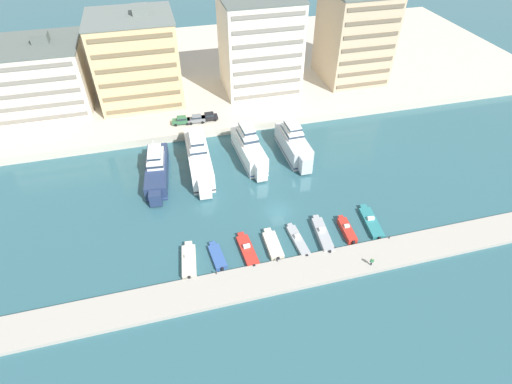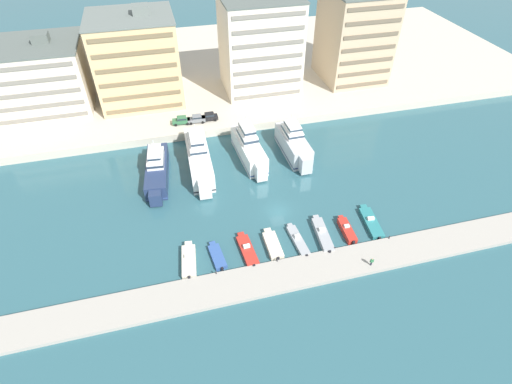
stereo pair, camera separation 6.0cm
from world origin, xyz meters
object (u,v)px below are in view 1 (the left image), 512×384
Objects in this scene: motorboat_grey_center_right at (322,234)px; car_grey_left at (196,119)px; motorboat_blue_left at (217,256)px; car_green_far_left at (181,120)px; yacht_white_left at (199,157)px; yacht_navy_far_left at (157,169)px; car_black_mid_left at (209,117)px; motorboat_grey_center at (298,240)px; pedestrian_near_edge at (372,261)px; yacht_silver_center_left at (294,144)px; motorboat_cream_center_left at (273,245)px; motorboat_cream_far_left at (189,261)px; motorboat_red_mid_left at (247,250)px; motorboat_red_mid_right at (347,230)px; motorboat_teal_right at (371,222)px; yacht_white_mid_left at (249,148)px.

car_grey_left is (-15.75, 39.52, 2.26)m from motorboat_grey_center_right.
motorboat_blue_left is 39.77m from car_grey_left.
car_green_far_left is at bearing 176.45° from car_grey_left.
yacht_white_left is 24.98m from motorboat_blue_left.
yacht_navy_far_left is 20.96m from car_black_mid_left.
motorboat_grey_center is 12.38m from pedestrian_near_edge.
yacht_silver_center_left is 26.88m from car_green_far_left.
motorboat_grey_center reaches higher than motorboat_cream_center_left.
motorboat_cream_far_left is at bearing -82.12° from yacht_navy_far_left.
motorboat_red_mid_left is at bearing -0.22° from motorboat_cream_far_left.
car_green_far_left reaches higher than motorboat_red_mid_right.
motorboat_teal_right is at bearing -32.75° from yacht_navy_far_left.
yacht_white_left reaches higher than motorboat_red_mid_left.
car_grey_left reaches higher than pedestrian_near_edge.
motorboat_cream_center_left is 41.20m from car_green_far_left.
motorboat_red_mid_left is at bearing -86.30° from car_grey_left.
yacht_white_left is at bearing 77.88° from motorboat_cream_far_left.
yacht_silver_center_left reaches higher than car_grey_left.
yacht_silver_center_left is 27.30m from motorboat_cream_center_left.
motorboat_grey_center_right is 42.60m from car_grey_left.
motorboat_cream_far_left is at bearing 179.78° from motorboat_red_mid_left.
car_green_far_left reaches higher than pedestrian_near_edge.
yacht_white_left is 13.14× the size of pedestrian_near_edge.
motorboat_cream_center_left is 4.31× the size of pedestrian_near_edge.
car_green_far_left is (-28.65, 39.02, 2.40)m from motorboat_teal_right.
motorboat_blue_left is at bearing -0.73° from motorboat_cream_far_left.
pedestrian_near_edge is at bearing -117.20° from motorboat_teal_right.
yacht_navy_far_left is at bearing 147.25° from motorboat_teal_right.
car_green_far_left is at bearing 120.70° from motorboat_red_mid_right.
yacht_white_left is 20.32m from yacht_silver_center_left.
motorboat_blue_left is (7.79, -23.61, -1.67)m from yacht_navy_far_left.
motorboat_cream_far_left is at bearing 179.77° from motorboat_grey_center.
motorboat_red_mid_left is at bearing -90.62° from car_black_mid_left.
pedestrian_near_edge is at bearing -40.90° from motorboat_grey_center.
car_black_mid_left is (-3.92, 39.83, 2.33)m from motorboat_cream_center_left.
yacht_silver_center_left reaches higher than motorboat_grey_center.
yacht_navy_far_left is at bearing 118.48° from motorboat_red_mid_left.
yacht_white_mid_left is 19.22m from car_green_far_left.
motorboat_red_mid_right is 1.54× the size of car_green_far_left.
car_grey_left is at bearing 57.42° from yacht_navy_far_left.
yacht_white_left reaches higher than motorboat_grey_center_right.
motorboat_teal_right is (18.28, 0.79, -0.07)m from motorboat_cream_center_left.
car_grey_left is at bearing -175.60° from car_black_mid_left.
yacht_white_left is at bearing 179.17° from yacht_silver_center_left.
car_black_mid_left reaches higher than motorboat_red_mid_right.
motorboat_teal_right is 2.02× the size of car_green_far_left.
motorboat_red_mid_right is at bearing -66.11° from yacht_white_mid_left.
car_black_mid_left is (6.44, 0.02, 0.00)m from car_green_far_left.
yacht_white_left reaches higher than motorboat_cream_center_left.
yacht_white_left is at bearing 138.13° from motorboat_teal_right.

